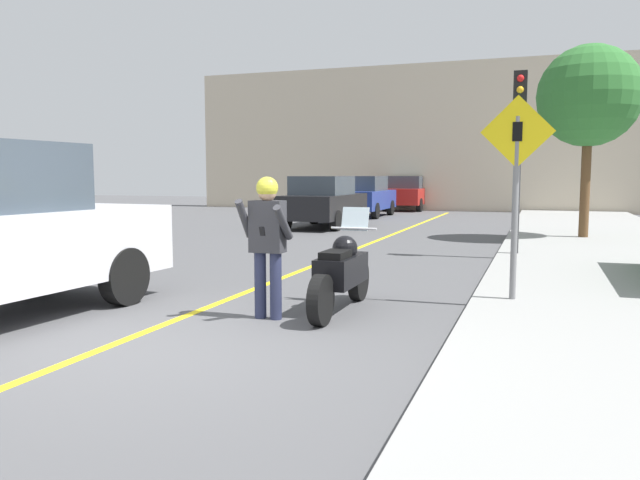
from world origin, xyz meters
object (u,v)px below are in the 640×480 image
Objects in this scene: crossing_sign at (516,178)px; street_tree at (589,97)px; parked_car_black at (324,201)px; motorcycle at (342,273)px; person_biker at (267,233)px; traffic_light at (519,127)px; parked_car_blue at (364,196)px; parked_car_red at (408,193)px.

street_tree is (1.37, 9.15, 2.02)m from crossing_sign.
crossing_sign is 0.61× the size of parked_car_black.
motorcycle is at bearing -154.81° from crossing_sign.
crossing_sign is (2.00, 0.94, 1.17)m from motorcycle.
traffic_light is at bearing 68.77° from person_biker.
person_biker is 11.81m from street_tree.
parked_car_black is 5.64m from parked_car_blue.
traffic_light is at bearing -71.61° from parked_car_red.
crossing_sign reaches higher than parked_car_red.
street_tree is 1.16× the size of parked_car_red.
parked_car_red is at bearing 104.87° from crossing_sign.
street_tree is at bearing -61.05° from parked_car_red.
crossing_sign is at bearing -59.95° from parked_car_black.
street_tree is at bearing -43.58° from parked_car_blue.
traffic_light is (-0.15, 4.97, 0.99)m from crossing_sign.
parked_car_red is (-3.93, 23.29, 0.36)m from motorcycle.
street_tree is (1.52, 4.18, 1.03)m from traffic_light.
street_tree reaches higher than motorcycle.
person_biker is at bearing -73.68° from parked_car_black.
person_biker reaches higher than parked_car_black.
parked_car_blue is (-6.64, 16.77, -0.81)m from crossing_sign.
crossing_sign is at bearing -88.23° from traffic_light.
traffic_light is at bearing 91.77° from crossing_sign.
parked_car_black is 1.00× the size of parked_car_red.
person_biker is 0.40× the size of parked_car_blue.
traffic_light is at bearing -44.43° from parked_car_black.
traffic_light is 8.98m from parked_car_black.
crossing_sign is 18.06m from parked_car_blue.
person_biker is 0.40× the size of parked_car_black.
traffic_light reaches higher than parked_car_black.
traffic_light is 4.57m from street_tree.
traffic_light is at bearing -110.03° from street_tree.
traffic_light reaches higher than crossing_sign.
parked_car_black is at bearing 120.05° from crossing_sign.
street_tree reaches higher than parked_car_blue.
motorcycle is 0.59× the size of traffic_light.
motorcycle is at bearing -75.33° from parked_car_blue.
person_biker is at bearing -136.65° from motorcycle.
traffic_light is at bearing 72.63° from motorcycle.
street_tree is (4.08, 10.76, 2.66)m from person_biker.
parked_car_blue is (-0.20, 5.64, 0.00)m from parked_car_black.
parked_car_black is 11.23m from parked_car_red.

